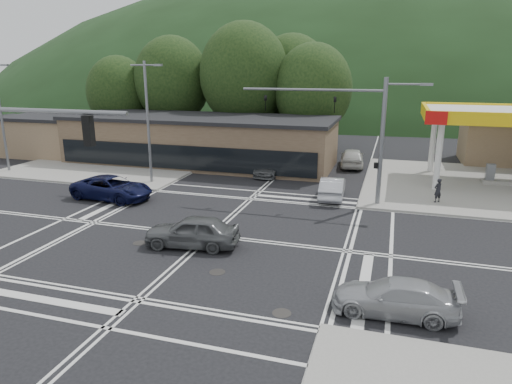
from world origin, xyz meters
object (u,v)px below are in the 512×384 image
(car_blue_west, at_px, (112,188))
(car_queue_b, at_px, (352,157))
(car_grey_center, at_px, (192,231))
(pedestrian, at_px, (438,190))
(car_silver_east, at_px, (395,297))
(car_northbound, at_px, (271,167))
(car_queue_a, at_px, (332,188))

(car_blue_west, bearing_deg, car_queue_b, -38.18)
(car_grey_center, distance_m, pedestrian, 16.47)
(car_blue_west, bearing_deg, car_silver_east, -112.63)
(car_blue_west, distance_m, car_queue_b, 20.81)
(car_blue_west, bearing_deg, pedestrian, -70.71)
(car_northbound, relative_size, pedestrian, 2.87)
(car_silver_east, height_order, car_queue_a, car_queue_a)
(car_silver_east, relative_size, car_queue_b, 0.92)
(car_queue_b, xyz_separation_m, car_northbound, (-6.00, -5.18, -0.18))
(car_blue_west, height_order, pedestrian, pedestrian)
(car_queue_a, relative_size, car_queue_b, 0.91)
(car_northbound, height_order, pedestrian, pedestrian)
(car_grey_center, relative_size, car_silver_east, 1.04)
(car_queue_a, bearing_deg, car_queue_b, -95.26)
(car_blue_west, bearing_deg, car_queue_a, -66.63)
(car_silver_east, height_order, pedestrian, pedestrian)
(car_grey_center, distance_m, car_queue_a, 11.93)
(car_grey_center, bearing_deg, car_queue_a, 145.34)
(car_northbound, bearing_deg, car_queue_b, 46.50)
(car_silver_east, xyz_separation_m, car_queue_a, (-4.18, 14.34, 0.08))
(car_blue_west, xyz_separation_m, car_queue_a, (14.10, 4.51, -0.05))
(pedestrian, bearing_deg, car_silver_east, 39.98)
(car_grey_center, bearing_deg, car_blue_west, -132.66)
(car_silver_east, relative_size, car_queue_a, 1.02)
(car_grey_center, height_order, car_queue_a, car_grey_center)
(car_queue_a, relative_size, pedestrian, 2.83)
(car_queue_a, bearing_deg, car_northbound, -46.70)
(car_queue_b, relative_size, pedestrian, 3.12)
(pedestrian, bearing_deg, car_queue_b, -97.94)
(car_grey_center, relative_size, pedestrian, 2.97)
(car_northbound, bearing_deg, car_silver_east, -57.64)
(car_blue_west, xyz_separation_m, pedestrian, (20.78, 5.05, 0.16))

